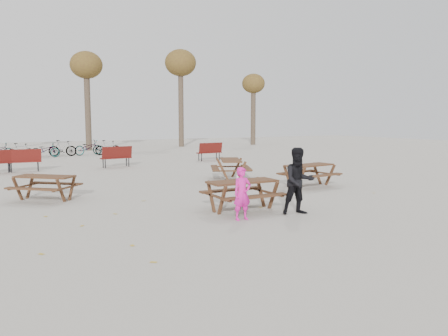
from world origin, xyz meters
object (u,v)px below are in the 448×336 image
soda_bottle (237,179)px  picnic_table_north (45,188)px  picnic_table_far (231,169)px  child (242,194)px  main_picnic_table (242,188)px  adult (299,181)px  food_tray (243,180)px  picnic_table_east (309,175)px

soda_bottle → picnic_table_north: 5.77m
picnic_table_north → picnic_table_far: picnic_table_far is taller
picnic_table_far → child: bearing=177.4°
main_picnic_table → picnic_table_far: 5.81m
picnic_table_far → main_picnic_table: bearing=178.2°
soda_bottle → adult: size_ratio=0.10×
picnic_table_far → food_tray: bearing=178.2°
main_picnic_table → adult: size_ratio=1.09×
adult → main_picnic_table: bearing=148.3°
food_tray → picnic_table_east: bearing=30.4°
soda_bottle → adult: bearing=-38.5°
main_picnic_table → child: size_ratio=1.46×
food_tray → adult: size_ratio=0.11×
child → picnic_table_far: bearing=63.2°
child → main_picnic_table: bearing=59.0°
main_picnic_table → picnic_table_east: size_ratio=1.00×
adult → picnic_table_east: bearing=62.4°
main_picnic_table → picnic_table_far: (2.56, 5.21, -0.19)m
child → adult: size_ratio=0.75×
picnic_table_north → child: bearing=-11.4°
main_picnic_table → picnic_table_east: same height
adult → picnic_table_north: bearing=151.6°
picnic_table_far → picnic_table_east: bearing=-127.1°
main_picnic_table → food_tray: size_ratio=10.00×
picnic_table_north → adult: bearing=-2.4°
main_picnic_table → adult: bearing=-46.6°
main_picnic_table → soda_bottle: 0.34m
main_picnic_table → soda_bottle: (-0.21, -0.09, 0.26)m
food_tray → soda_bottle: 0.18m
main_picnic_table → picnic_table_far: size_ratio=0.98×
child → picnic_table_east: bearing=35.2°
soda_bottle → picnic_table_east: size_ratio=0.09×
adult → picnic_table_far: size_ratio=0.89×
main_picnic_table → child: bearing=-121.1°
main_picnic_table → child: (-0.55, -0.92, 0.03)m
main_picnic_table → picnic_table_north: size_ratio=1.08×
soda_bottle → picnic_table_north: (-4.10, 4.03, -0.49)m
food_tray → picnic_table_far: bearing=63.8°
child → adult: adult is taller
adult → picnic_table_north: size_ratio=0.99×
food_tray → picnic_table_north: 5.87m
food_tray → picnic_table_far: (2.60, 5.28, -0.40)m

